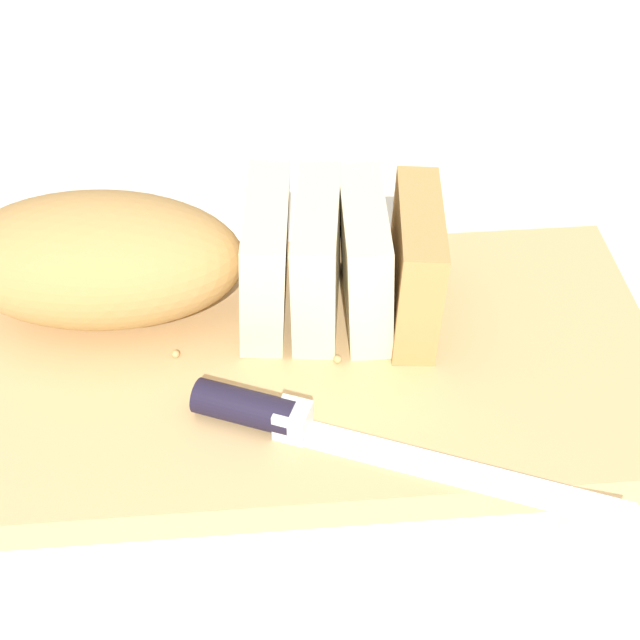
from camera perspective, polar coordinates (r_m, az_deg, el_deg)
ground_plane at (r=0.64m, az=0.00°, el=-3.59°), size 3.00×3.00×0.00m
cutting_board at (r=0.63m, az=0.00°, el=-2.82°), size 0.47×0.27×0.02m
bread_loaf at (r=0.64m, az=-8.25°, el=3.70°), size 0.33×0.13×0.09m
bread_knife at (r=0.57m, az=-1.33°, el=-6.40°), size 0.26×0.12×0.02m
crumb_near_knife at (r=0.64m, az=0.74°, el=0.13°), size 0.01×0.01×0.01m
crumb_near_loaf at (r=0.63m, az=-8.93°, el=-2.16°), size 0.01×0.01×0.01m
crumb_stray_left at (r=0.59m, az=-1.32°, el=-5.39°), size 0.01×0.01×0.01m
crumb_stray_right at (r=0.62m, az=1.09°, el=-2.43°), size 0.01×0.01×0.01m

